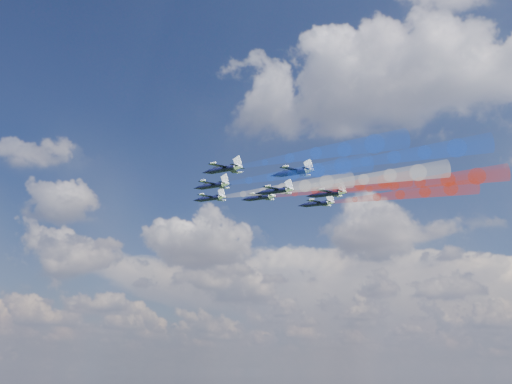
% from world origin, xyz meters
% --- Properties ---
extents(jet_lead, '(14.07, 12.16, 4.59)m').
position_xyz_m(jet_lead, '(9.22, 7.36, 141.65)').
color(jet_lead, black).
extents(trail_lead, '(38.50, 12.00, 7.08)m').
position_xyz_m(trail_lead, '(33.15, 2.37, 139.83)').
color(trail_lead, white).
extents(jet_inner_left, '(14.07, 12.16, 4.59)m').
position_xyz_m(jet_inner_left, '(16.56, -4.72, 140.75)').
color(jet_inner_left, black).
extents(trail_inner_left, '(38.50, 12.00, 7.08)m').
position_xyz_m(trail_inner_left, '(40.49, -9.72, 138.92)').
color(trail_inner_left, blue).
extents(jet_inner_right, '(14.07, 12.16, 4.59)m').
position_xyz_m(jet_inner_right, '(21.68, 13.06, 141.85)').
color(jet_inner_right, black).
extents(trail_inner_right, '(38.50, 12.00, 7.08)m').
position_xyz_m(trail_inner_right, '(45.61, 8.07, 140.02)').
color(trail_inner_right, red).
extents(jet_outer_left, '(14.07, 12.16, 4.59)m').
position_xyz_m(jet_outer_left, '(26.35, -17.23, 139.62)').
color(jet_outer_left, black).
extents(trail_outer_left, '(38.50, 12.00, 7.08)m').
position_xyz_m(trail_outer_left, '(50.29, -22.22, 137.79)').
color(trail_outer_left, blue).
extents(jet_center_third, '(14.07, 12.16, 4.59)m').
position_xyz_m(jet_center_third, '(31.39, 1.39, 139.13)').
color(jet_center_third, black).
extents(trail_center_third, '(38.50, 12.00, 7.08)m').
position_xyz_m(trail_center_third, '(55.32, -3.60, 137.30)').
color(trail_center_third, white).
extents(jet_outer_right, '(14.07, 12.16, 4.59)m').
position_xyz_m(jet_outer_right, '(35.87, 21.09, 140.51)').
color(jet_outer_right, black).
extents(trail_outer_right, '(38.50, 12.00, 7.08)m').
position_xyz_m(trail_outer_right, '(59.80, 16.10, 138.68)').
color(trail_outer_right, red).
extents(jet_rear_left, '(14.07, 12.16, 4.59)m').
position_xyz_m(jet_rear_left, '(40.49, -9.66, 139.19)').
color(jet_rear_left, black).
extents(trail_rear_left, '(38.50, 12.00, 7.08)m').
position_xyz_m(trail_rear_left, '(64.43, -14.65, 137.36)').
color(trail_rear_left, blue).
extents(jet_rear_right, '(14.07, 12.16, 4.59)m').
position_xyz_m(jet_rear_right, '(42.71, 8.97, 139.07)').
color(jet_rear_right, black).
extents(trail_rear_right, '(38.50, 12.00, 7.08)m').
position_xyz_m(trail_rear_right, '(66.64, 3.98, 137.24)').
color(trail_rear_right, red).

